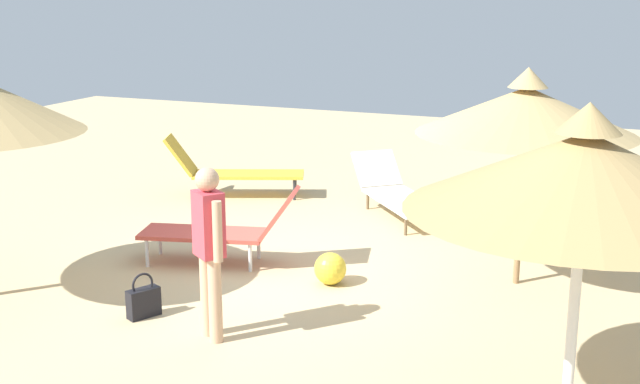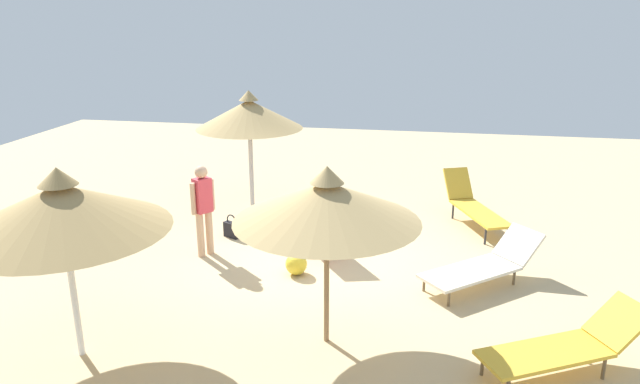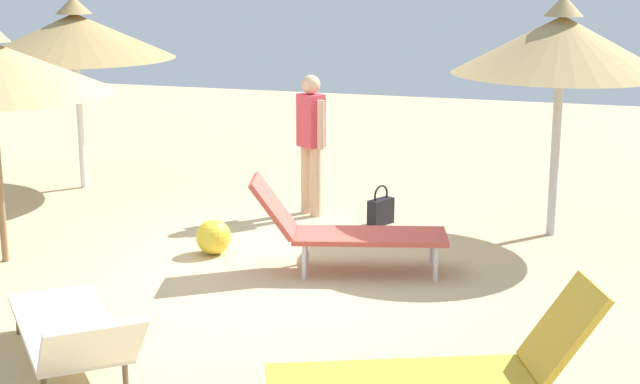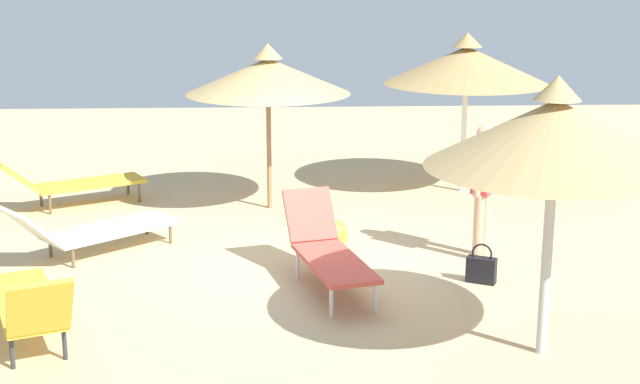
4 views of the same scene
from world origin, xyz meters
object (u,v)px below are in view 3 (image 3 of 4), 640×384
Objects in this scene: person_standing_near_left at (311,135)px; lounge_chair_near_right at (341,228)px; lounge_chair_front at (73,332)px; lounge_chair_center at (445,366)px; parasol_umbrella_edge at (75,36)px; beach_ball at (213,237)px; parasol_umbrella_far_right at (562,45)px; handbag at (381,210)px.

lounge_chair_near_right is at bearing -64.62° from person_standing_near_left.
lounge_chair_near_right is at bearing 66.86° from lounge_chair_front.
parasol_umbrella_edge is at bearing 137.52° from lounge_chair_center.
lounge_chair_center is 1.11× the size of lounge_chair_near_right.
lounge_chair_center is 5.50m from person_standing_near_left.
lounge_chair_front is at bearing -86.42° from beach_ball.
person_standing_near_left is 2.03m from beach_ball.
parasol_umbrella_far_right is 6.03m from lounge_chair_front.
parasol_umbrella_far_right is at bearing -4.26° from parasol_umbrella_edge.
beach_ball is at bearing 93.58° from lounge_chair_front.
parasol_umbrella_far_right is at bearing 4.63° from handbag.
parasol_umbrella_edge is at bearing 150.71° from lounge_chair_near_right.
parasol_umbrella_far_right reaches higher than person_standing_near_left.
parasol_umbrella_edge is 6.33m from lounge_chair_front.
lounge_chair_front reaches higher than beach_ball.
beach_ball is (-1.43, 0.17, -0.26)m from lounge_chair_near_right.
parasol_umbrella_far_right reaches higher than parasol_umbrella_edge.
parasol_umbrella_edge reaches higher than handbag.
parasol_umbrella_far_right is at bearing 57.13° from lounge_chair_front.
lounge_chair_near_right is at bearing -29.29° from parasol_umbrella_edge.
parasol_umbrella_edge is at bearing 172.75° from person_standing_near_left.
lounge_chair_front is 2.78m from lounge_chair_center.
lounge_chair_center is 1.32× the size of person_standing_near_left.
lounge_chair_near_right is 5.43× the size of beach_ball.
person_standing_near_left is 4.58× the size of beach_ball.
lounge_chair_near_right is (4.27, -2.40, -1.57)m from parasol_umbrella_edge.
handbag is 1.29× the size of beach_ball.
lounge_chair_center is 4.70× the size of handbag.
beach_ball is at bearing 133.87° from lounge_chair_center.
parasol_umbrella_edge is 3.52m from person_standing_near_left.
lounge_chair_near_right is (-1.53, 2.92, 0.01)m from lounge_chair_center.
parasol_umbrella_edge is 1.16× the size of lounge_chair_center.
parasol_umbrella_far_right is 1.02× the size of parasol_umbrella_edge.
lounge_chair_near_right is (1.24, 2.91, 0.11)m from lounge_chair_front.
parasol_umbrella_edge reaches higher than lounge_chair_near_right.
person_standing_near_left is at bearing 86.40° from lounge_chair_front.
person_standing_near_left is (3.34, -0.42, -1.06)m from parasol_umbrella_edge.
lounge_chair_center is at bearing -71.62° from handbag.
parasol_umbrella_far_right is at bearing 45.73° from lounge_chair_near_right.
parasol_umbrella_far_right reaches higher than lounge_chair_front.
lounge_chair_front is (-3.13, -4.84, -1.77)m from parasol_umbrella_far_right.
lounge_chair_near_right is 2.24m from person_standing_near_left.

